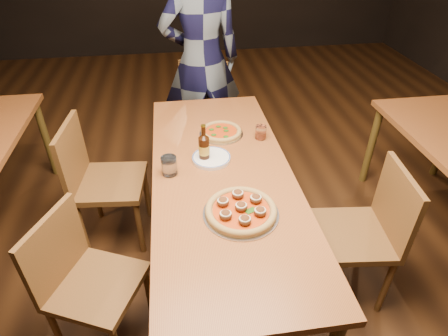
{
  "coord_description": "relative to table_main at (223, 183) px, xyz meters",
  "views": [
    {
      "loc": [
        -0.24,
        -1.72,
        2.01
      ],
      "look_at": [
        0.0,
        -0.05,
        0.82
      ],
      "focal_mm": 30.0,
      "sensor_mm": 36.0,
      "label": 1
    }
  ],
  "objects": [
    {
      "name": "ground",
      "position": [
        0.0,
        0.0,
        -0.68
      ],
      "size": [
        9.0,
        9.0,
        0.0
      ],
      "primitive_type": "plane",
      "color": "black"
    },
    {
      "name": "table_main",
      "position": [
        0.0,
        0.0,
        0.0
      ],
      "size": [
        0.8,
        2.0,
        0.75
      ],
      "color": "brown",
      "rests_on": "ground"
    },
    {
      "name": "chair_main_nw",
      "position": [
        -0.71,
        -0.44,
        -0.24
      ],
      "size": [
        0.54,
        0.54,
        0.87
      ],
      "primitive_type": null,
      "rotation": [
        0.0,
        0.0,
        1.15
      ],
      "color": "#564316",
      "rests_on": "ground"
    },
    {
      "name": "chair_main_sw",
      "position": [
        -0.71,
        0.38,
        -0.2
      ],
      "size": [
        0.49,
        0.49,
        0.95
      ],
      "primitive_type": null,
      "rotation": [
        0.0,
        0.0,
        1.47
      ],
      "color": "#564316",
      "rests_on": "ground"
    },
    {
      "name": "chair_main_e",
      "position": [
        0.71,
        -0.3,
        -0.22
      ],
      "size": [
        0.47,
        0.47,
        0.92
      ],
      "primitive_type": null,
      "rotation": [
        0.0,
        0.0,
        -1.68
      ],
      "color": "#564316",
      "rests_on": "ground"
    },
    {
      "name": "chair_end",
      "position": [
        -0.02,
        1.27,
        -0.21
      ],
      "size": [
        0.53,
        0.53,
        0.94
      ],
      "primitive_type": null,
      "rotation": [
        0.0,
        0.0,
        -0.25
      ],
      "color": "#564316",
      "rests_on": "ground"
    },
    {
      "name": "pizza_meatball",
      "position": [
        0.04,
        -0.36,
        0.1
      ],
      "size": [
        0.38,
        0.38,
        0.07
      ],
      "rotation": [
        0.0,
        0.0,
        0.26
      ],
      "color": "#B7B7BF",
      "rests_on": "table_main"
    },
    {
      "name": "pizza_margherita",
      "position": [
        0.05,
        0.44,
        0.09
      ],
      "size": [
        0.29,
        0.29,
        0.04
      ],
      "rotation": [
        0.0,
        0.0,
        -0.3
      ],
      "color": "#B7B7BF",
      "rests_on": "table_main"
    },
    {
      "name": "plate_stack",
      "position": [
        -0.05,
        0.14,
        0.08
      ],
      "size": [
        0.23,
        0.23,
        0.02
      ],
      "primitive_type": "cylinder",
      "color": "white",
      "rests_on": "table_main"
    },
    {
      "name": "beer_bottle",
      "position": [
        -0.09,
        0.14,
        0.16
      ],
      "size": [
        0.07,
        0.07,
        0.23
      ],
      "rotation": [
        0.0,
        0.0,
        -0.28
      ],
      "color": "black",
      "rests_on": "table_main"
    },
    {
      "name": "water_glass",
      "position": [
        -0.3,
        0.04,
        0.13
      ],
      "size": [
        0.09,
        0.09,
        0.11
      ],
      "primitive_type": "cylinder",
      "color": "white",
      "rests_on": "table_main"
    },
    {
      "name": "amber_glass",
      "position": [
        0.3,
        0.35,
        0.12
      ],
      "size": [
        0.07,
        0.07,
        0.09
      ],
      "primitive_type": "cylinder",
      "color": "#973511",
      "rests_on": "table_main"
    },
    {
      "name": "diner",
      "position": [
        0.01,
        1.35,
        0.26
      ],
      "size": [
        0.73,
        0.53,
        1.87
      ],
      "primitive_type": "imported",
      "rotation": [
        0.0,
        0.0,
        3.27
      ],
      "color": "black",
      "rests_on": "ground"
    }
  ]
}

